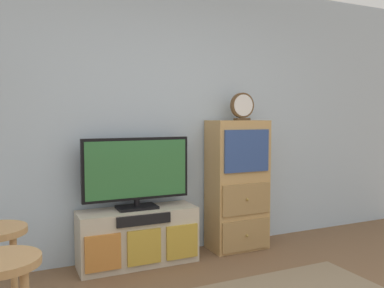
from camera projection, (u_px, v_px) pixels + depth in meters
name	position (u px, v px, depth m)	size (l,w,h in m)	color
back_wall	(158.00, 116.00, 3.91)	(6.40, 0.12, 2.70)	#A8BCD1
media_console	(138.00, 237.00, 3.62)	(1.07, 0.38, 0.51)	#BCB29E
television	(137.00, 171.00, 3.60)	(0.98, 0.22, 0.65)	black
side_cabinet	(237.00, 185.00, 4.04)	(0.58, 0.38, 1.31)	tan
desk_clock	(242.00, 107.00, 3.99)	(0.25, 0.08, 0.28)	#4C3823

